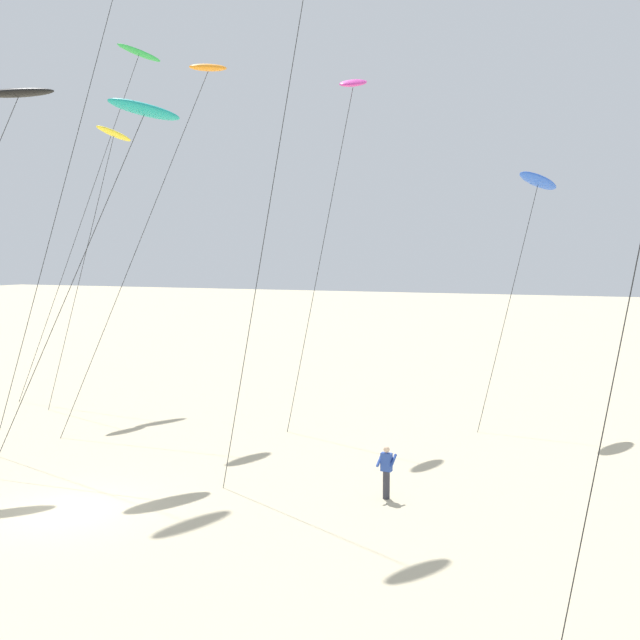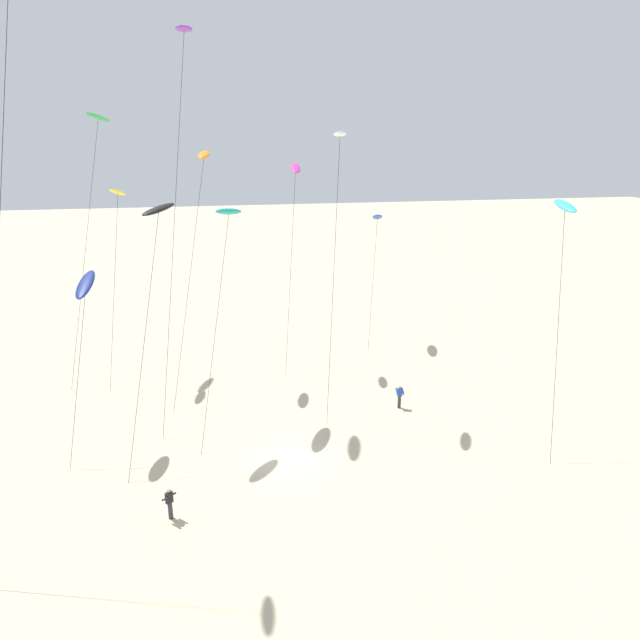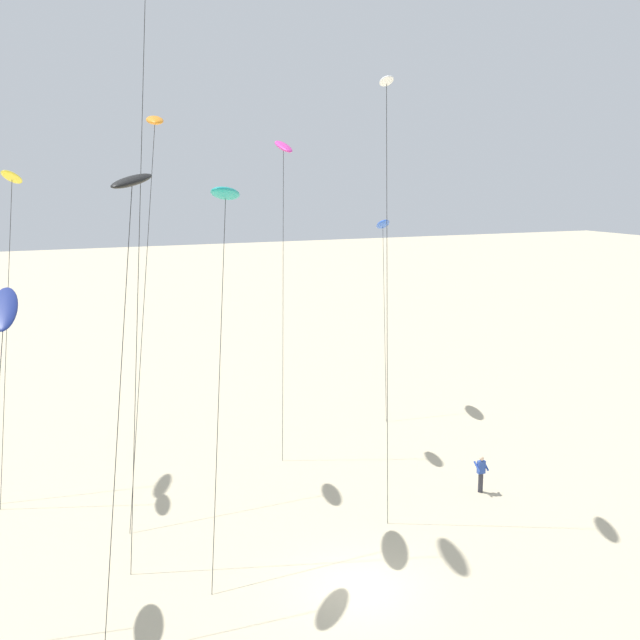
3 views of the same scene
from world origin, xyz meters
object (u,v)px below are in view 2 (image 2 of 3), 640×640
kite_purple (184,33)px  kite_teal (229,212)px  kite_green (98,122)px  kite_yellow (118,195)px  kite_navy (85,285)px  kite_magenta (295,170)px  kite_black (158,211)px  kite_white (340,139)px  kite_flyer_nearest (400,396)px  kite_cyan (565,209)px  kite_orange (204,157)px  kite_blue (377,218)px  kite_flyer_middle (170,502)px

kite_purple → kite_teal: (2.00, -3.07, -10.30)m
kite_green → kite_yellow: 6.63m
kite_navy → kite_magenta: kite_magenta is taller
kite_black → kite_white: bearing=12.3°
kite_yellow → kite_flyer_nearest: size_ratio=8.50×
kite_cyan → kite_orange: bearing=147.4°
kite_navy → kite_black: 5.81m
kite_magenta → kite_orange: bearing=-168.4°
kite_cyan → kite_magenta: (-13.29, 14.21, 1.58)m
kite_orange → kite_yellow: (-6.18, 0.84, -2.58)m
kite_blue → kite_orange: bearing=-161.0°
kite_white → kite_orange: bearing=140.5°
kite_navy → kite_blue: size_ratio=0.90×
kite_yellow → kite_black: (3.55, -10.01, -0.03)m
kite_yellow → kite_orange: bearing=-7.7°
kite_orange → kite_flyer_nearest: kite_orange is taller
kite_flyer_nearest → kite_black: bearing=179.9°
kite_green → kite_yellow: (1.45, -4.11, -4.99)m
kite_navy → kite_yellow: kite_yellow is taller
kite_orange → kite_navy: bearing=-126.0°
kite_flyer_middle → kite_orange: bearing=81.9°
kite_orange → kite_cyan: (20.04, -12.83, -2.60)m
kite_orange → kite_purple: kite_purple is taller
kite_flyer_nearest → kite_flyer_middle: size_ratio=1.00×
kite_green → kite_blue: (22.08, 0.02, -7.68)m
kite_yellow → kite_teal: 10.67m
kite_black → kite_blue: (17.08, 14.14, -2.66)m
kite_yellow → kite_flyer_nearest: bearing=-28.9°
kite_magenta → kite_flyer_middle: bearing=-115.7°
kite_navy → kite_cyan: kite_cyan is taller
kite_blue → kite_flyer_nearest: 17.55m
kite_orange → kite_magenta: (6.74, 1.38, -1.02)m
kite_navy → kite_teal: (8.19, 2.73, 3.48)m
kite_purple → kite_yellow: bearing=140.5°
kite_teal → kite_flyer_nearest: 16.44m
kite_green → kite_black: size_ratio=1.38×
kite_purple → kite_black: bearing=-109.4°
kite_navy → kite_green: bearing=92.9°
kite_teal → kite_black: bearing=-148.4°
kite_blue → kite_green: bearing=-179.9°
kite_orange → kite_green: (-7.63, 4.95, 2.41)m
kite_orange → kite_blue: (14.45, 4.98, -5.28)m
kite_green → kite_flyer_nearest: bearing=-35.8°
kite_purple → kite_flyer_middle: 26.77m
kite_cyan → kite_black: (-22.67, 3.66, -0.02)m
kite_yellow → kite_white: (14.42, -7.64, 3.76)m
kite_blue → kite_purple: bearing=-150.3°
kite_navy → kite_flyer_middle: (4.31, -8.54, -8.75)m
kite_navy → kite_black: (4.26, 0.31, 3.95)m
kite_black → kite_green: bearing=109.5°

